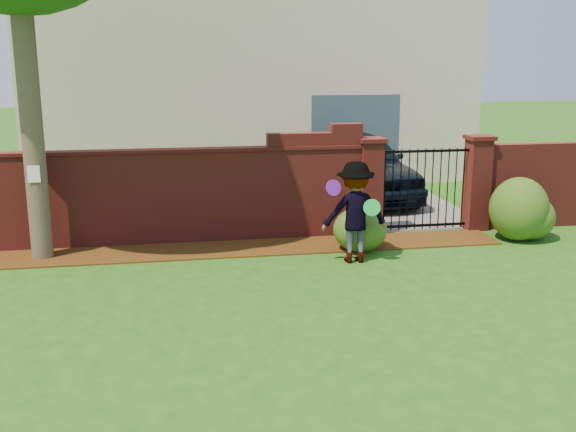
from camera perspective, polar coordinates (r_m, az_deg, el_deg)
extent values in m
cube|color=#255816|center=(9.11, -0.51, -8.58)|extent=(80.00, 80.00, 0.01)
cube|color=#3D230B|center=(12.16, -7.57, -2.91)|extent=(11.10, 1.08, 0.03)
cube|color=maroon|center=(12.61, -13.28, 1.35)|extent=(8.70, 0.25, 1.70)
cube|color=maroon|center=(12.72, 2.26, 6.36)|extent=(1.80, 0.25, 0.30)
cube|color=maroon|center=(12.83, 4.91, 7.42)|extent=(0.60, 0.25, 0.16)
cube|color=maroon|center=(12.47, -13.50, 5.31)|extent=(8.70, 0.31, 0.06)
cube|color=maroon|center=(14.92, 22.56, 2.50)|extent=(4.00, 0.25, 1.70)
cube|color=maroon|center=(13.14, 6.92, 2.31)|extent=(0.42, 0.42, 1.80)
cube|color=maroon|center=(13.00, 7.04, 6.38)|extent=(0.50, 0.50, 0.08)
cube|color=maroon|center=(13.94, 15.62, 2.54)|extent=(0.42, 0.42, 1.80)
cube|color=maroon|center=(13.80, 15.86, 6.38)|extent=(0.50, 0.50, 0.08)
cylinder|color=black|center=(13.24, 8.12, 2.13)|extent=(0.02, 0.02, 1.60)
cylinder|color=black|center=(13.29, 8.78, 2.15)|extent=(0.02, 0.02, 1.60)
cylinder|color=black|center=(13.34, 9.44, 2.17)|extent=(0.02, 0.02, 1.60)
cylinder|color=black|center=(13.40, 10.10, 2.19)|extent=(0.02, 0.02, 1.60)
cylinder|color=black|center=(13.45, 10.74, 2.21)|extent=(0.02, 0.02, 1.60)
cylinder|color=black|center=(13.51, 11.39, 2.23)|extent=(0.02, 0.02, 1.60)
cylinder|color=black|center=(13.57, 12.02, 2.25)|extent=(0.02, 0.02, 1.60)
cylinder|color=black|center=(13.63, 12.65, 2.26)|extent=(0.02, 0.02, 1.60)
cylinder|color=black|center=(13.70, 13.28, 2.28)|extent=(0.02, 0.02, 1.60)
cylinder|color=black|center=(13.76, 13.90, 2.30)|extent=(0.02, 0.02, 1.60)
cylinder|color=black|center=(13.83, 14.51, 2.31)|extent=(0.02, 0.02, 1.60)
cube|color=black|center=(13.67, 11.25, -0.77)|extent=(1.78, 0.03, 0.05)
cube|color=black|center=(13.39, 11.53, 5.38)|extent=(1.78, 0.03, 0.05)
cube|color=slate|center=(17.38, 6.49, 2.02)|extent=(3.20, 8.00, 0.01)
cube|color=beige|center=(20.48, -3.43, 12.23)|extent=(12.00, 6.00, 6.00)
cube|color=#384C5B|center=(18.19, 5.65, 6.36)|extent=(2.40, 0.12, 2.40)
imported|color=black|center=(16.37, 6.22, 4.22)|extent=(2.31, 4.94, 1.64)
cylinder|color=#4B3D2D|center=(11.94, -21.27, 12.97)|extent=(0.36, 0.36, 7.00)
cube|color=white|center=(11.90, -20.63, 3.33)|extent=(0.20, 0.01, 0.28)
ellipsoid|color=#265318|center=(12.07, 6.08, -1.14)|extent=(0.96, 0.96, 0.78)
ellipsoid|color=#265318|center=(13.38, 18.87, 0.56)|extent=(1.09, 1.09, 1.20)
ellipsoid|color=#265318|center=(13.54, 19.60, -0.08)|extent=(0.97, 0.97, 0.86)
imported|color=gray|center=(11.30, 5.67, 0.28)|extent=(1.12, 0.66, 1.71)
cylinder|color=purple|center=(10.94, 3.84, 2.39)|extent=(0.28, 0.14, 0.26)
cylinder|color=green|center=(11.13, 7.08, 0.72)|extent=(0.29, 0.17, 0.28)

